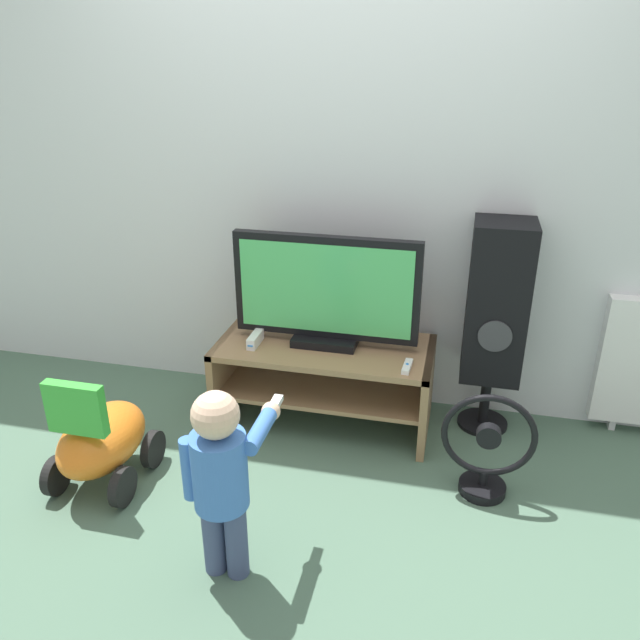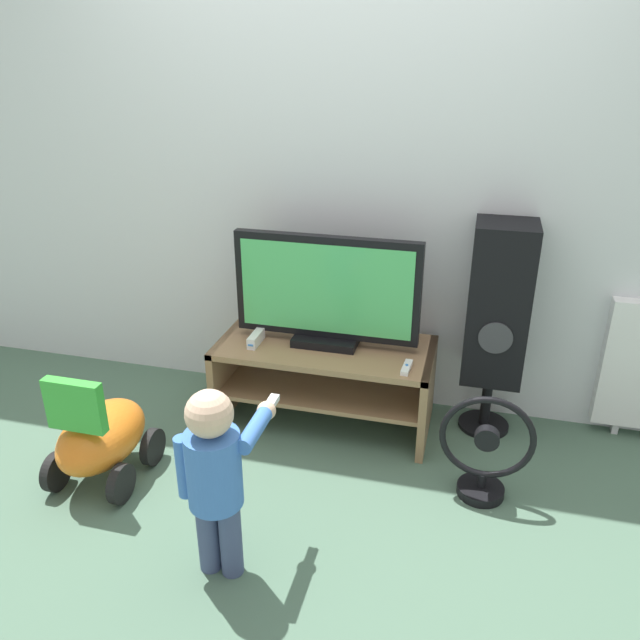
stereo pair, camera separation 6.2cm
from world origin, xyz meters
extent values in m
plane|color=#4C6B56|center=(0.00, 0.00, 0.00)|extent=(16.00, 16.00, 0.00)
cube|color=silver|center=(0.00, 0.58, 1.30)|extent=(10.00, 0.06, 2.60)
cube|color=#93704C|center=(0.00, 0.25, 0.42)|extent=(1.06, 0.50, 0.03)
cube|color=#93704C|center=(0.00, 0.25, 0.19)|extent=(1.02, 0.46, 0.02)
cube|color=#93704C|center=(-0.51, 0.25, 0.22)|extent=(0.04, 0.50, 0.43)
cube|color=#93704C|center=(0.51, 0.25, 0.22)|extent=(0.04, 0.50, 0.43)
cube|color=black|center=(0.00, 0.28, 0.45)|extent=(0.32, 0.20, 0.04)
cube|color=black|center=(0.00, 0.28, 0.73)|extent=(0.90, 0.05, 0.51)
cube|color=#4CBF66|center=(0.00, 0.25, 0.73)|extent=(0.83, 0.01, 0.44)
cube|color=white|center=(-0.33, 0.18, 0.46)|extent=(0.04, 0.15, 0.06)
cube|color=#3F8CE5|center=(-0.33, 0.10, 0.46)|extent=(0.03, 0.00, 0.01)
cube|color=white|center=(0.42, 0.10, 0.44)|extent=(0.04, 0.13, 0.02)
cylinder|color=#337FD8|center=(0.42, 0.10, 0.46)|extent=(0.01, 0.01, 0.00)
cylinder|color=#3F4C72|center=(-0.16, -0.82, 0.16)|extent=(0.08, 0.08, 0.31)
cylinder|color=#3F4C72|center=(-0.08, -0.82, 0.16)|extent=(0.08, 0.08, 0.31)
cylinder|color=#3F72C6|center=(-0.12, -0.82, 0.45)|extent=(0.19, 0.19, 0.28)
sphere|color=beige|center=(-0.12, -0.82, 0.68)|extent=(0.16, 0.16, 0.16)
cylinder|color=#3F72C6|center=(-0.23, -0.82, 0.44)|extent=(0.06, 0.06, 0.24)
cylinder|color=#3F72C6|center=(-0.01, -0.70, 0.56)|extent=(0.06, 0.24, 0.06)
sphere|color=beige|center=(-0.01, -0.59, 0.56)|extent=(0.07, 0.07, 0.07)
cube|color=white|center=(-0.01, -0.55, 0.56)|extent=(0.03, 0.13, 0.02)
cylinder|color=black|center=(0.80, 0.40, 0.01)|extent=(0.25, 0.25, 0.02)
cylinder|color=black|center=(0.80, 0.40, 0.15)|extent=(0.05, 0.05, 0.29)
cube|color=black|center=(0.80, 0.40, 0.68)|extent=(0.28, 0.27, 0.77)
cylinder|color=#38383D|center=(0.80, 0.26, 0.56)|extent=(0.15, 0.01, 0.15)
cylinder|color=black|center=(0.80, -0.15, 0.02)|extent=(0.20, 0.20, 0.04)
cylinder|color=black|center=(0.80, -0.15, 0.07)|extent=(0.04, 0.04, 0.06)
torus|color=black|center=(0.80, -0.15, 0.29)|extent=(0.40, 0.03, 0.40)
cylinder|color=black|center=(0.80, -0.15, 0.29)|extent=(0.10, 0.05, 0.10)
ellipsoid|color=orange|center=(-0.84, -0.44, 0.21)|extent=(0.32, 0.50, 0.25)
cube|color=green|center=(-0.84, -0.58, 0.45)|extent=(0.25, 0.05, 0.22)
cylinder|color=black|center=(-1.00, -0.30, 0.09)|extent=(0.04, 0.17, 0.17)
cylinder|color=black|center=(-0.68, -0.30, 0.09)|extent=(0.04, 0.17, 0.17)
cylinder|color=black|center=(-1.00, -0.58, 0.09)|extent=(0.04, 0.17, 0.17)
cylinder|color=black|center=(-0.68, -0.58, 0.09)|extent=(0.04, 0.17, 0.17)
cube|color=silver|center=(1.44, 0.51, 0.03)|extent=(0.03, 0.05, 0.06)
camera|label=1|loc=(0.61, -2.43, 1.79)|focal=35.00mm
camera|label=2|loc=(0.67, -2.42, 1.79)|focal=35.00mm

